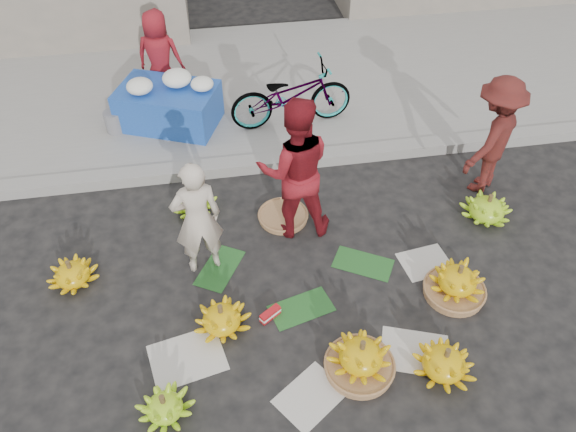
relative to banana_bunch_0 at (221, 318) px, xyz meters
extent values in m
plane|color=black|center=(0.93, 0.29, -0.15)|extent=(80.00, 80.00, 0.00)
cube|color=gray|center=(0.93, 2.49, -0.07)|extent=(40.00, 0.25, 0.15)
cube|color=gray|center=(0.93, 4.59, -0.09)|extent=(40.00, 4.00, 0.12)
cylinder|color=#4A371D|center=(0.00, 0.00, 0.13)|extent=(0.05, 0.05, 0.12)
cylinder|color=#4A371D|center=(-0.57, -0.85, 0.09)|extent=(0.05, 0.05, 0.12)
cylinder|color=brown|center=(1.24, -0.70, -0.10)|extent=(0.65, 0.65, 0.09)
cylinder|color=#4A371D|center=(1.24, -0.70, 0.24)|extent=(0.05, 0.05, 0.12)
cylinder|color=#4A371D|center=(2.01, -0.85, 0.15)|extent=(0.05, 0.05, 0.12)
cylinder|color=brown|center=(2.48, 0.02, -0.10)|extent=(0.64, 0.64, 0.09)
cylinder|color=#4A371D|center=(2.48, 0.02, 0.24)|extent=(0.05, 0.05, 0.12)
cylinder|color=#4A371D|center=(3.29, 1.08, 0.16)|extent=(0.05, 0.05, 0.12)
cylinder|color=#4A371D|center=(-1.54, 0.85, 0.12)|extent=(0.05, 0.05, 0.12)
cylinder|color=#4A371D|center=(-0.19, 1.81, 0.12)|extent=(0.05, 0.05, 0.12)
cylinder|color=brown|center=(0.86, 1.47, -0.11)|extent=(0.62, 0.62, 0.07)
cube|color=#B61319|center=(0.50, 0.04, -0.09)|extent=(0.24, 0.20, 0.10)
imported|color=beige|center=(-0.14, 0.87, 0.57)|extent=(0.58, 0.43, 1.44)
imported|color=maroon|center=(0.97, 1.32, 0.73)|extent=(0.90, 0.73, 1.75)
imported|color=maroon|center=(3.46, 1.66, 0.63)|extent=(1.15, 1.08, 1.56)
cube|color=#1841A0|center=(-0.44, 3.59, 0.25)|extent=(1.56, 1.29, 0.56)
ellipsoid|color=white|center=(-0.78, 3.54, 0.63)|extent=(0.36, 0.36, 0.20)
ellipsoid|color=white|center=(-0.27, 3.65, 0.64)|extent=(0.40, 0.40, 0.22)
ellipsoid|color=white|center=(0.06, 3.48, 0.62)|extent=(0.31, 0.31, 0.17)
cylinder|color=slate|center=(-1.22, 3.53, 0.13)|extent=(0.27, 0.27, 0.31)
imported|color=maroon|center=(-0.51, 4.30, 0.66)|extent=(0.76, 0.60, 1.37)
imported|color=gray|center=(1.27, 3.32, 0.43)|extent=(0.74, 1.78, 0.91)
camera|label=1|loc=(0.11, -3.42, 4.60)|focal=35.00mm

